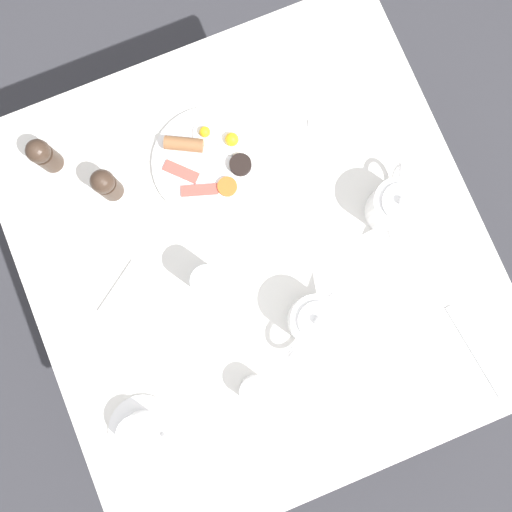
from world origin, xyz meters
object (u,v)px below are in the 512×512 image
object	(u,v)px
water_glass_tall	(209,283)
salt_grinder	(43,155)
breakfast_plate	(210,161)
teapot_far	(314,321)
pepper_grinder	(106,185)
knife_by_plate	(475,351)
teacup_with_saucer_left	(140,432)
teapot_near	(394,206)
napkin_folded	(132,297)
creamer_jug	(254,392)
spoon_for_tea	(278,77)
fork_by_plate	(343,125)

from	to	relation	value
water_glass_tall	salt_grinder	world-z (taller)	water_glass_tall
breakfast_plate	teapot_far	xyz separation A→B (m)	(0.42, 0.07, 0.04)
pepper_grinder	knife_by_plate	xyz separation A→B (m)	(0.63, 0.60, -0.05)
teacup_with_saucer_left	pepper_grinder	xyz separation A→B (m)	(-0.51, 0.12, 0.03)
teapot_near	napkin_folded	xyz separation A→B (m)	(-0.04, -0.60, -0.05)
water_glass_tall	napkin_folded	distance (m)	0.18
teapot_far	salt_grinder	bearing A→B (deg)	94.24
teapot_far	napkin_folded	world-z (taller)	teapot_far
breakfast_plate	teapot_near	size ratio (longest dim) A/B	1.50
napkin_folded	pepper_grinder	bearing A→B (deg)	169.26
salt_grinder	napkin_folded	xyz separation A→B (m)	(0.35, 0.06, -0.05)
creamer_jug	salt_grinder	world-z (taller)	salt_grinder
teapot_near	teacup_with_saucer_left	size ratio (longest dim) A/B	1.22
teapot_far	knife_by_plate	world-z (taller)	teapot_far
water_glass_tall	knife_by_plate	world-z (taller)	water_glass_tall
pepper_grinder	spoon_for_tea	distance (m)	0.46
fork_by_plate	knife_by_plate	distance (m)	0.58
teapot_far	napkin_folded	size ratio (longest dim) A/B	1.08
creamer_jug	fork_by_plate	xyz separation A→B (m)	(-0.47, 0.41, -0.03)
teacup_with_saucer_left	napkin_folded	distance (m)	0.28
teacup_with_saucer_left	spoon_for_tea	distance (m)	0.84
water_glass_tall	breakfast_plate	bearing A→B (deg)	158.51
fork_by_plate	creamer_jug	bearing A→B (deg)	-41.21
fork_by_plate	knife_by_plate	xyz separation A→B (m)	(0.58, 0.06, 0.00)
pepper_grinder	spoon_for_tea	world-z (taller)	pepper_grinder
teapot_near	knife_by_plate	world-z (taller)	teapot_near
teapot_far	spoon_for_tea	xyz separation A→B (m)	(-0.54, 0.15, -0.05)
water_glass_tall	napkin_folded	size ratio (longest dim) A/B	0.71
creamer_jug	fork_by_plate	distance (m)	0.62
teapot_near	pepper_grinder	size ratio (longest dim) A/B	1.67
fork_by_plate	spoon_for_tea	distance (m)	0.19
knife_by_plate	water_glass_tall	bearing A→B (deg)	-126.62
breakfast_plate	spoon_for_tea	xyz separation A→B (m)	(-0.13, 0.22, -0.01)
fork_by_plate	teapot_near	bearing A→B (deg)	4.04
water_glass_tall	napkin_folded	xyz separation A→B (m)	(-0.04, -0.17, -0.05)
fork_by_plate	teacup_with_saucer_left	bearing A→B (deg)	-55.52
water_glass_tall	fork_by_plate	distance (m)	0.47
teacup_with_saucer_left	water_glass_tall	distance (m)	0.34
teapot_far	spoon_for_tea	bearing A→B (deg)	42.94
teacup_with_saucer_left	creamer_jug	world-z (taller)	teacup_with_saucer_left
teapot_far	breakfast_plate	bearing A→B (deg)	67.79
fork_by_plate	spoon_for_tea	size ratio (longest dim) A/B	1.05
creamer_jug	fork_by_plate	world-z (taller)	creamer_jug
teapot_far	creamer_jug	size ratio (longest dim) A/B	2.06
napkin_folded	knife_by_plate	size ratio (longest dim) A/B	0.72
teapot_far	water_glass_tall	distance (m)	0.23
breakfast_plate	knife_by_plate	xyz separation A→B (m)	(0.61, 0.37, -0.01)
teapot_far	creamer_jug	bearing A→B (deg)	175.50
salt_grinder	knife_by_plate	bearing A→B (deg)	43.38
teapot_near	salt_grinder	bearing A→B (deg)	-90.52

